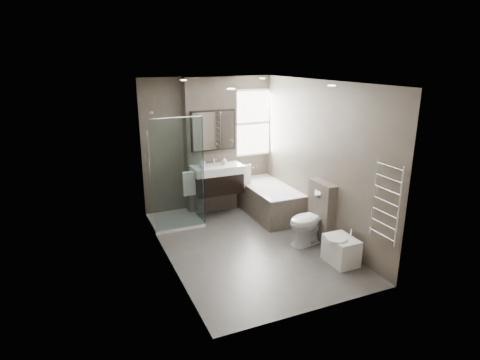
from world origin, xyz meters
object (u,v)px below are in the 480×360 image
toilet (310,220)px  bidet (341,250)px  vanity (217,179)px  bathtub (268,199)px

toilet → bidet: toilet is taller
bidet → vanity: bearing=112.2°
bathtub → toilet: 1.39m
bidet → bathtub: bearing=92.4°
vanity → bidet: vanity is taller
vanity → toilet: bearing=-60.5°
toilet → bidet: size_ratio=1.51×
bathtub → toilet: size_ratio=2.02×
bathtub → vanity: bearing=160.6°
bathtub → toilet: bearing=-88.1°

